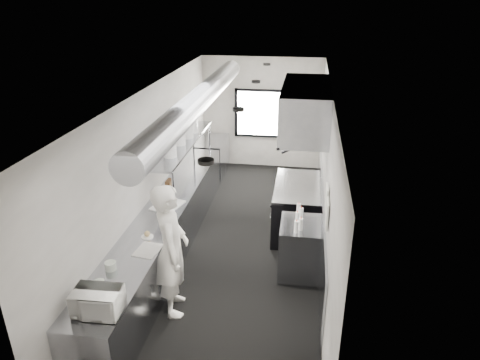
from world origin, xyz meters
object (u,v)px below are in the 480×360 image
at_px(plate_stack_b, 180,138).
at_px(squeeze_bottle_d, 301,213).
at_px(range, 296,208).
at_px(exhaust_hood, 305,109).
at_px(line_cook, 172,250).
at_px(plate_stack_d, 192,123).
at_px(cutting_board, 167,205).
at_px(small_plate, 147,237).
at_px(far_work_table, 211,157).
at_px(knife_block, 169,186).
at_px(prep_counter, 166,231).
at_px(microwave, 97,302).
at_px(squeeze_bottle_b, 301,224).
at_px(plate_stack_c, 188,130).
at_px(squeeze_bottle_c, 297,217).
at_px(plate_stack_a, 170,149).
at_px(deli_tub_b, 111,266).
at_px(deli_tub_a, 99,284).
at_px(squeeze_bottle_a, 296,227).
at_px(pass_shelf, 184,144).
at_px(bottle_station, 300,249).
at_px(squeeze_bottle_e, 299,209).

xyz_separation_m(plate_stack_b, squeeze_bottle_d, (2.35, -1.37, -0.71)).
bearing_deg(range, exhaust_hood, -0.00).
relative_size(line_cook, plate_stack_d, 5.00).
xyz_separation_m(range, cutting_board, (-2.16, -1.10, 0.44)).
height_order(small_plate, plate_stack_b, plate_stack_b).
bearing_deg(far_work_table, plate_stack_b, -91.57).
bearing_deg(exhaust_hood, knife_block, -167.48).
height_order(prep_counter, squeeze_bottle_d, squeeze_bottle_d).
bearing_deg(microwave, squeeze_bottle_d, 47.26).
height_order(cutting_board, squeeze_bottle_d, squeeze_bottle_d).
bearing_deg(squeeze_bottle_b, far_work_table, 119.25).
xyz_separation_m(plate_stack_c, squeeze_bottle_d, (2.31, -1.80, -0.74)).
bearing_deg(squeeze_bottle_c, plate_stack_a, 159.93).
distance_m(cutting_board, knife_block, 0.60).
xyz_separation_m(line_cook, small_plate, (-0.50, 0.41, -0.07)).
xyz_separation_m(knife_block, squeeze_bottle_b, (2.40, -1.06, -0.01)).
distance_m(prep_counter, plate_stack_a, 1.43).
bearing_deg(knife_block, deli_tub_b, -88.91).
bearing_deg(deli_tub_a, knife_block, 89.86).
bearing_deg(squeeze_bottle_a, squeeze_bottle_d, 82.13).
xyz_separation_m(plate_stack_b, plate_stack_d, (0.03, 0.80, 0.05)).
relative_size(knife_block, plate_stack_a, 0.80).
xyz_separation_m(prep_counter, pass_shelf, (-0.04, 1.50, 1.09)).
distance_m(knife_block, plate_stack_b, 0.97).
distance_m(far_work_table, plate_stack_d, 2.04).
distance_m(plate_stack_a, squeeze_bottle_d, 2.54).
height_order(bottle_station, cutting_board, cutting_board).
bearing_deg(squeeze_bottle_e, bottle_station, -79.55).
xyz_separation_m(pass_shelf, range, (2.23, -0.30, -1.07)).
relative_size(deli_tub_b, squeeze_bottle_b, 0.77).
bearing_deg(small_plate, exhaust_hood, 44.36).
height_order(far_work_table, cutting_board, cutting_board).
xyz_separation_m(range, far_work_table, (-2.19, 2.50, -0.02)).
distance_m(range, small_plate, 3.06).
relative_size(deli_tub_a, small_plate, 0.76).
bearing_deg(squeeze_bottle_d, far_work_table, 121.51).
relative_size(squeeze_bottle_b, squeeze_bottle_c, 1.08).
relative_size(pass_shelf, squeeze_bottle_c, 16.48).
distance_m(range, squeeze_bottle_d, 1.34).
bearing_deg(plate_stack_d, microwave, -88.64).
distance_m(knife_block, plate_stack_c, 1.32).
xyz_separation_m(prep_counter, deli_tub_a, (-0.12, -2.19, 0.50)).
bearing_deg(knife_block, squeeze_bottle_d, -14.56).
xyz_separation_m(pass_shelf, line_cook, (0.59, -2.86, -0.55)).
height_order(prep_counter, deli_tub_a, deli_tub_a).
height_order(line_cook, deli_tub_a, line_cook).
xyz_separation_m(deli_tub_a, squeeze_bottle_c, (2.34, 2.03, 0.04)).
height_order(line_cook, plate_stack_a, line_cook).
bearing_deg(knife_block, squeeze_bottle_a, -24.42).
height_order(plate_stack_d, squeeze_bottle_c, plate_stack_d).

